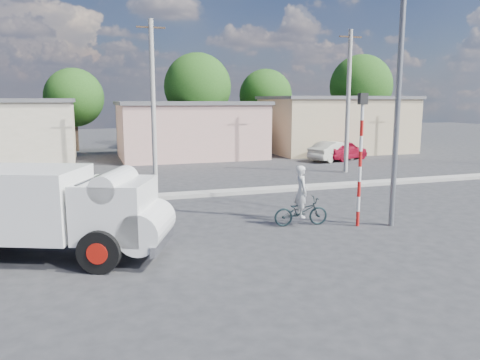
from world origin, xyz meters
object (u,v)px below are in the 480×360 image
object	(u,v)px
truck	(57,209)
car_cream	(334,151)
traffic_pole	(361,148)
bicycle	(301,211)
car_red	(344,150)
cyclist	(301,200)
streetlight	(395,74)

from	to	relation	value
truck	car_cream	distance (m)	23.12
traffic_pole	bicycle	bearing A→B (deg)	160.00
car_red	truck	bearing A→B (deg)	107.36
cyclist	car_red	bearing A→B (deg)	-27.95
bicycle	streetlight	bearing A→B (deg)	-102.19
traffic_pole	streetlight	xyz separation A→B (m)	(0.94, -0.30, 2.37)
car_red	streetlight	world-z (taller)	streetlight
cyclist	car_cream	size ratio (longest dim) A/B	0.42
truck	streetlight	world-z (taller)	streetlight
car_red	traffic_pole	bearing A→B (deg)	126.82
bicycle	traffic_pole	xyz separation A→B (m)	(1.78, -0.65, 2.11)
car_cream	car_red	size ratio (longest dim) A/B	1.01
streetlight	traffic_pole	bearing A→B (deg)	162.27
car_cream	bicycle	bearing A→B (deg)	123.76
cyclist	truck	bearing A→B (deg)	104.00
bicycle	car_red	xyz separation A→B (m)	(10.45, 14.93, 0.21)
cyclist	car_red	distance (m)	18.22
cyclist	car_cream	xyz separation A→B (m)	(9.54, 14.69, -0.19)
car_cream	traffic_pole	xyz separation A→B (m)	(-7.77, -15.33, 1.92)
traffic_pole	car_cream	bearing A→B (deg)	63.13
car_cream	streetlight	world-z (taller)	streetlight
cyclist	car_cream	bearing A→B (deg)	-25.99
streetlight	car_cream	bearing A→B (deg)	66.40
traffic_pole	car_red	bearing A→B (deg)	60.89
car_cream	traffic_pole	size ratio (longest dim) A/B	0.94
bicycle	cyclist	xyz separation A→B (m)	(0.00, 0.00, 0.38)
truck	car_cream	bearing A→B (deg)	64.95
cyclist	streetlight	size ratio (longest dim) A/B	0.19
truck	car_red	size ratio (longest dim) A/B	1.52
truck	traffic_pole	size ratio (longest dim) A/B	1.41
bicycle	cyclist	bearing A→B (deg)	0.00
car_cream	car_red	world-z (taller)	car_red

